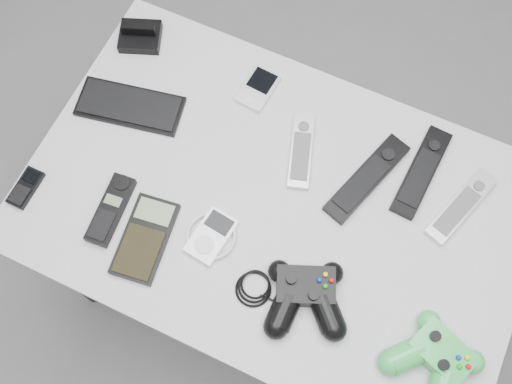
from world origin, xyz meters
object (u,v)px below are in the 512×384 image
at_px(desk, 276,213).
at_px(controller_green, 436,359).
at_px(pda_keyboard, 130,106).
at_px(pda, 258,89).
at_px(controller_black, 306,295).
at_px(calculator, 145,238).
at_px(remote_silver_b, 461,206).
at_px(mobile_phone, 25,188).
at_px(cordless_handset, 111,210).
at_px(mp3_player, 211,236).
at_px(remote_black_a, 367,178).
at_px(remote_black_b, 421,172).
at_px(remote_silver_a, 301,150).

xyz_separation_m(desk, controller_green, (0.40, -0.16, 0.09)).
bearing_deg(pda_keyboard, controller_green, -27.88).
height_order(pda, controller_black, controller_black).
relative_size(calculator, controller_black, 0.65).
bearing_deg(remote_silver_b, calculator, -130.22).
xyz_separation_m(pda, controller_green, (0.54, -0.39, 0.02)).
height_order(remote_silver_b, mobile_phone, remote_silver_b).
distance_m(cordless_handset, controller_green, 0.70).
bearing_deg(controller_black, controller_green, -24.43).
relative_size(pda, calculator, 0.57).
relative_size(cordless_handset, controller_black, 0.57).
bearing_deg(controller_black, cordless_handset, 157.87).
relative_size(pda, cordless_handset, 0.66).
relative_size(desk, mobile_phone, 11.65).
height_order(pda_keyboard, cordless_handset, cordless_handset).
height_order(cordless_handset, mp3_player, cordless_handset).
height_order(remote_black_a, calculator, remote_black_a).
relative_size(pda_keyboard, mp3_player, 2.12).
bearing_deg(remote_black_b, mp3_player, -133.51).
distance_m(remote_black_a, cordless_handset, 0.54).
relative_size(remote_silver_a, mp3_player, 1.62).
xyz_separation_m(mobile_phone, controller_green, (0.88, 0.03, 0.02)).
bearing_deg(controller_black, remote_silver_a, 92.00).
relative_size(remote_black_a, mobile_phone, 2.56).
height_order(mp3_player, controller_green, controller_green).
distance_m(pda_keyboard, controller_green, 0.82).
bearing_deg(pda_keyboard, controller_black, -34.85).
bearing_deg(mp3_player, remote_silver_b, 39.07).
relative_size(cordless_handset, controller_green, 0.91).
height_order(remote_black_b, remote_silver_b, remote_black_b).
bearing_deg(controller_green, calculator, -158.14).
height_order(remote_silver_b, calculator, remote_silver_b).
relative_size(pda_keyboard, cordless_handset, 1.51).
distance_m(pda, controller_black, 0.47).
xyz_separation_m(remote_silver_b, calculator, (-0.56, -0.34, -0.00)).
height_order(desk, controller_green, controller_green).
height_order(mp3_player, controller_black, controller_black).
distance_m(mobile_phone, controller_black, 0.62).
relative_size(remote_black_a, calculator, 1.29).
xyz_separation_m(remote_black_b, controller_black, (-0.12, -0.35, 0.02)).
xyz_separation_m(remote_black_a, remote_black_b, (0.10, 0.06, -0.00)).
relative_size(remote_black_a, mp3_player, 2.09).
bearing_deg(remote_black_b, controller_black, -105.16).
bearing_deg(calculator, controller_black, -2.96).
height_order(desk, pda, pda).
distance_m(desk, cordless_handset, 0.35).
relative_size(pda_keyboard, remote_silver_a, 1.31).
height_order(remote_black_a, remote_silver_b, remote_black_a).
bearing_deg(remote_black_b, controller_green, -63.60).
distance_m(remote_black_b, calculator, 0.59).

